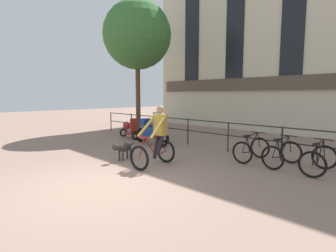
% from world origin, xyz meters
% --- Properties ---
extents(ground_plane, '(60.00, 60.00, 0.00)m').
position_xyz_m(ground_plane, '(0.00, 0.00, 0.00)').
color(ground_plane, '#8E7060').
extents(canal_railing, '(15.05, 0.05, 1.05)m').
position_xyz_m(canal_railing, '(-0.00, 5.20, 0.71)').
color(canal_railing, '#232326').
rests_on(canal_railing, ground_plane).
extents(building_facade, '(18.00, 0.72, 10.99)m').
position_xyz_m(building_facade, '(0.00, 10.99, 5.47)').
color(building_facade, beige).
rests_on(building_facade, ground_plane).
extents(cyclist_with_bike, '(0.80, 1.24, 1.70)m').
position_xyz_m(cyclist_with_bike, '(-0.42, 2.14, 0.76)').
color(cyclist_with_bike, black).
rests_on(cyclist_with_bike, ground_plane).
extents(dog, '(0.32, 0.94, 0.57)m').
position_xyz_m(dog, '(-1.56, 1.78, 0.39)').
color(dog, '#332D28').
rests_on(dog, ground_plane).
extents(parked_motorcycle, '(1.64, 0.80, 1.35)m').
position_xyz_m(parked_motorcycle, '(-2.90, 4.14, 0.56)').
color(parked_motorcycle, black).
rests_on(parked_motorcycle, ground_plane).
extents(parked_bicycle_near_lamp, '(0.69, 1.13, 0.86)m').
position_xyz_m(parked_bicycle_near_lamp, '(1.23, 4.54, 0.36)').
color(parked_bicycle_near_lamp, black).
rests_on(parked_bicycle_near_lamp, ground_plane).
extents(parked_bicycle_mid_left, '(0.76, 1.17, 0.86)m').
position_xyz_m(parked_bicycle_mid_left, '(2.15, 4.54, 0.36)').
color(parked_bicycle_mid_left, black).
rests_on(parked_bicycle_mid_left, ground_plane).
extents(parked_bicycle_mid_right, '(0.66, 1.11, 0.86)m').
position_xyz_m(parked_bicycle_mid_right, '(3.07, 4.54, 0.36)').
color(parked_bicycle_mid_right, black).
rests_on(parked_bicycle_mid_right, ground_plane).
extents(parked_scooter, '(1.32, 0.58, 0.96)m').
position_xyz_m(parked_scooter, '(-4.83, 4.45, 0.46)').
color(parked_scooter, black).
rests_on(parked_scooter, ground_plane).
extents(tree_canalside_left, '(3.77, 3.77, 7.19)m').
position_xyz_m(tree_canalside_left, '(-6.81, 6.59, 5.29)').
color(tree_canalside_left, brown).
rests_on(tree_canalside_left, ground_plane).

